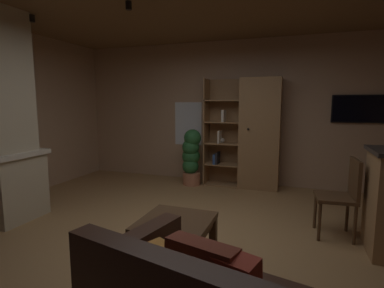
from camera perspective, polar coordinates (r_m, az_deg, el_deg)
floor at (r=3.54m, az=-2.25°, el=-18.13°), size 6.15×5.42×0.02m
wall_back at (r=5.82m, az=7.67°, el=5.89°), size 6.27×0.06×2.69m
window_pane_back at (r=6.04m, az=-0.73°, el=3.90°), size 0.56×0.01×0.86m
bookshelf_cabinet at (r=5.50m, az=11.84°, el=1.82°), size 1.35×0.41×1.98m
coffee_table at (r=2.90m, az=-3.19°, el=-15.87°), size 0.65×0.67×0.47m
table_book_0 at (r=2.85m, az=-5.05°, el=-14.04°), size 0.11×0.10×0.03m
table_book_1 at (r=2.80m, az=-4.70°, el=-13.92°), size 0.13×0.13×0.02m
dining_chair at (r=3.85m, az=26.88°, el=-8.23°), size 0.45×0.45×0.92m
potted_floor_plant at (r=5.63m, az=-0.14°, el=-2.30°), size 0.37×0.37×1.05m
wall_mounted_tv at (r=5.72m, az=29.17°, el=5.87°), size 0.83×0.06×0.46m
track_light_spot_0 at (r=4.69m, az=-28.18°, el=20.32°), size 0.07×0.07×0.09m
track_light_spot_1 at (r=3.77m, az=-11.99°, el=24.40°), size 0.07×0.07×0.09m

